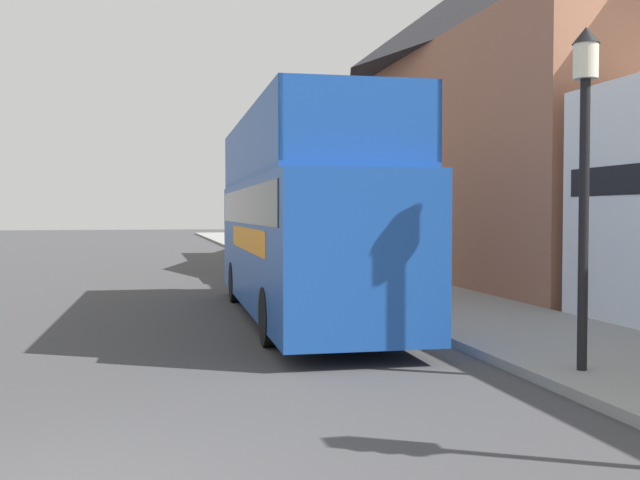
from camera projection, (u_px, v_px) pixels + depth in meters
name	position (u px, v px, depth m)	size (l,w,h in m)	color
ground_plane	(122.00, 277.00, 25.75)	(144.00, 144.00, 0.00)	#3D3D3F
sidewalk	(354.00, 278.00, 24.52)	(3.56, 108.00, 0.14)	gray
brick_terrace_rear	(461.00, 130.00, 27.77)	(6.00, 23.18, 10.53)	#9E664C
tour_bus	(301.00, 230.00, 15.57)	(2.69, 10.47, 4.16)	#19479E
parked_car_ahead_of_bus	(267.00, 261.00, 23.85)	(1.85, 4.03, 1.41)	silver
lamp_post_nearest	(585.00, 133.00, 9.70)	(0.35, 0.35, 4.47)	black
lamp_post_second	(383.00, 151.00, 17.32)	(0.35, 0.35, 5.10)	black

